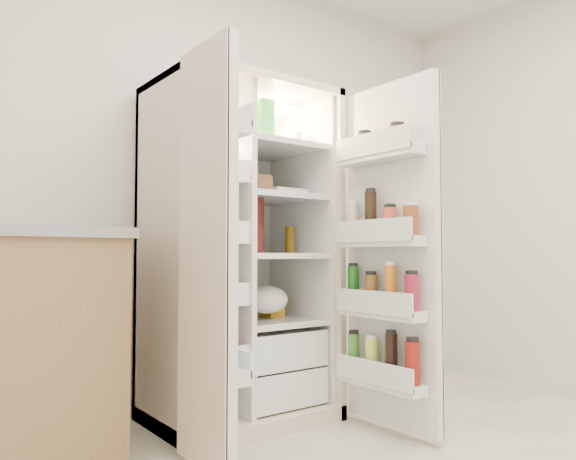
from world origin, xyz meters
TOP-DOWN VIEW (x-y plane):
  - wall_back at (0.00, 2.00)m, footprint 4.00×0.02m
  - refrigerator at (-0.04, 1.65)m, footprint 0.92×0.70m
  - freezer_door at (-0.55, 1.05)m, footprint 0.15×0.40m
  - fridge_door at (0.43, 0.96)m, footprint 0.17×0.58m

SIDE VIEW (x-z plane):
  - refrigerator at x=-0.04m, z-range -0.15..1.65m
  - fridge_door at x=0.43m, z-range 0.01..1.73m
  - freezer_door at x=-0.55m, z-range 0.03..1.75m
  - wall_back at x=0.00m, z-range 0.00..2.70m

